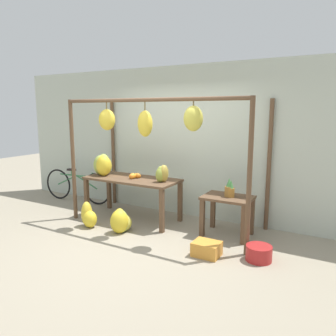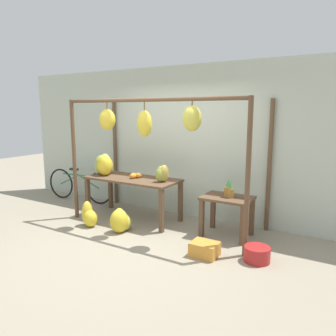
# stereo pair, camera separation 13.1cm
# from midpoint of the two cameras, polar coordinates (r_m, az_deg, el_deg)

# --- Properties ---
(ground_plane) EXTENTS (20.00, 20.00, 0.00)m
(ground_plane) POSITION_cam_midpoint_polar(r_m,az_deg,el_deg) (5.17, -5.32, -12.64)
(ground_plane) COLOR gray
(shop_wall_back) EXTENTS (8.00, 0.08, 2.80)m
(shop_wall_back) POSITION_cam_midpoint_polar(r_m,az_deg,el_deg) (6.19, 3.46, 4.56)
(shop_wall_back) COLOR #B7C1B2
(shop_wall_back) RESTS_ON ground_plane
(stall_awning) EXTENTS (3.31, 1.31, 2.17)m
(stall_awning) POSITION_cam_midpoint_polar(r_m,az_deg,el_deg) (5.27, -1.79, 5.91)
(stall_awning) COLOR brown
(stall_awning) RESTS_ON ground_plane
(display_table_main) EXTENTS (1.74, 0.75, 0.77)m
(display_table_main) POSITION_cam_midpoint_polar(r_m,az_deg,el_deg) (6.01, -5.53, -2.69)
(display_table_main) COLOR brown
(display_table_main) RESTS_ON ground_plane
(display_table_side) EXTENTS (0.77, 0.56, 0.64)m
(display_table_side) POSITION_cam_midpoint_polar(r_m,az_deg,el_deg) (5.31, 10.96, -6.52)
(display_table_side) COLOR brown
(display_table_side) RESTS_ON ground_plane
(banana_pile_on_table) EXTENTS (0.44, 0.43, 0.40)m
(banana_pile_on_table) POSITION_cam_midpoint_polar(r_m,az_deg,el_deg) (6.32, -10.41, 0.49)
(banana_pile_on_table) COLOR gold
(banana_pile_on_table) RESTS_ON display_table_main
(orange_pile) EXTENTS (0.21, 0.25, 0.09)m
(orange_pile) POSITION_cam_midpoint_polar(r_m,az_deg,el_deg) (5.96, -5.13, -1.33)
(orange_pile) COLOR orange
(orange_pile) RESTS_ON display_table_main
(pineapple_cluster) EXTENTS (0.16, 0.14, 0.30)m
(pineapple_cluster) POSITION_cam_midpoint_polar(r_m,az_deg,el_deg) (5.22, 11.34, -3.73)
(pineapple_cluster) COLOR olive
(pineapple_cluster) RESTS_ON display_table_side
(banana_pile_ground_left) EXTENTS (0.36, 0.29, 0.44)m
(banana_pile_ground_left) POSITION_cam_midpoint_polar(r_m,az_deg,el_deg) (5.88, -13.01, -8.12)
(banana_pile_ground_left) COLOR yellow
(banana_pile_ground_left) RESTS_ON ground_plane
(banana_pile_ground_right) EXTENTS (0.40, 0.50, 0.40)m
(banana_pile_ground_right) POSITION_cam_midpoint_polar(r_m,az_deg,el_deg) (5.52, -7.56, -9.15)
(banana_pile_ground_right) COLOR #9EB247
(banana_pile_ground_right) RESTS_ON ground_plane
(fruit_crate_white) EXTENTS (0.37, 0.29, 0.20)m
(fruit_crate_white) POSITION_cam_midpoint_polar(r_m,az_deg,el_deg) (4.68, 7.22, -13.86)
(fruit_crate_white) COLOR orange
(fruit_crate_white) RESTS_ON ground_plane
(blue_bucket) EXTENTS (0.35, 0.35, 0.21)m
(blue_bucket) POSITION_cam_midpoint_polar(r_m,az_deg,el_deg) (4.66, 16.04, -14.22)
(blue_bucket) COLOR #AD2323
(blue_bucket) RESTS_ON ground_plane
(parked_bicycle) EXTENTS (1.75, 0.16, 0.72)m
(parked_bicycle) POSITION_cam_midpoint_polar(r_m,az_deg,el_deg) (7.48, -14.72, -2.91)
(parked_bicycle) COLOR black
(parked_bicycle) RESTS_ON ground_plane
(papaya_pile) EXTENTS (0.23, 0.24, 0.30)m
(papaya_pile) POSITION_cam_midpoint_polar(r_m,az_deg,el_deg) (5.59, -0.44, -1.10)
(papaya_pile) COLOR #93A33D
(papaya_pile) RESTS_ON display_table_main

